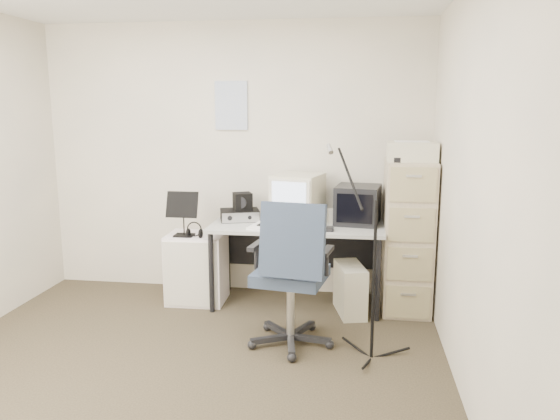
# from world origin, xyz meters

# --- Properties ---
(floor) EXTENTS (3.60, 3.60, 0.01)m
(floor) POSITION_xyz_m (0.00, 0.00, -0.01)
(floor) COLOR #2B2719
(floor) RESTS_ON ground
(wall_back) EXTENTS (3.60, 0.02, 2.50)m
(wall_back) POSITION_xyz_m (0.00, 1.80, 1.25)
(wall_back) COLOR beige
(wall_back) RESTS_ON ground
(wall_right) EXTENTS (0.02, 3.60, 2.50)m
(wall_right) POSITION_xyz_m (1.80, 0.00, 1.25)
(wall_right) COLOR beige
(wall_right) RESTS_ON ground
(wall_calendar) EXTENTS (0.30, 0.02, 0.44)m
(wall_calendar) POSITION_xyz_m (-0.02, 1.79, 1.75)
(wall_calendar) COLOR white
(wall_calendar) RESTS_ON wall_back
(filing_cabinet) EXTENTS (0.40, 0.60, 1.30)m
(filing_cabinet) POSITION_xyz_m (1.58, 1.48, 0.65)
(filing_cabinet) COLOR #CBB292
(filing_cabinet) RESTS_ON floor
(printer) EXTENTS (0.41, 0.29, 0.16)m
(printer) POSITION_xyz_m (1.58, 1.41, 1.38)
(printer) COLOR beige
(printer) RESTS_ON filing_cabinet
(desk) EXTENTS (1.50, 0.70, 0.73)m
(desk) POSITION_xyz_m (0.63, 1.45, 0.36)
(desk) COLOR beige
(desk) RESTS_ON floor
(crt_monitor) EXTENTS (0.48, 0.49, 0.43)m
(crt_monitor) POSITION_xyz_m (0.63, 1.53, 0.94)
(crt_monitor) COLOR beige
(crt_monitor) RESTS_ON desk
(crt_tv) EXTENTS (0.42, 0.44, 0.33)m
(crt_tv) POSITION_xyz_m (1.15, 1.56, 0.90)
(crt_tv) COLOR black
(crt_tv) RESTS_ON desk
(desk_speaker) EXTENTS (0.09, 0.09, 0.13)m
(desk_speaker) POSITION_xyz_m (0.93, 1.52, 0.80)
(desk_speaker) COLOR beige
(desk_speaker) RESTS_ON desk
(keyboard) EXTENTS (0.48, 0.29, 0.03)m
(keyboard) POSITION_xyz_m (0.57, 1.26, 0.74)
(keyboard) COLOR beige
(keyboard) RESTS_ON desk
(mouse) EXTENTS (0.06, 0.10, 0.03)m
(mouse) POSITION_xyz_m (0.93, 1.24, 0.75)
(mouse) COLOR black
(mouse) RESTS_ON desk
(radio_receiver) EXTENTS (0.40, 0.33, 0.10)m
(radio_receiver) POSITION_xyz_m (0.10, 1.54, 0.78)
(radio_receiver) COLOR black
(radio_receiver) RESTS_ON desk
(radio_speaker) EXTENTS (0.20, 0.20, 0.16)m
(radio_speaker) POSITION_xyz_m (0.13, 1.54, 0.91)
(radio_speaker) COLOR black
(radio_speaker) RESTS_ON radio_receiver
(papers) EXTENTS (0.28, 0.34, 0.02)m
(papers) POSITION_xyz_m (0.37, 1.29, 0.74)
(papers) COLOR white
(papers) RESTS_ON desk
(pc_tower) EXTENTS (0.30, 0.49, 0.42)m
(pc_tower) POSITION_xyz_m (1.11, 1.29, 0.21)
(pc_tower) COLOR beige
(pc_tower) RESTS_ON floor
(office_chair) EXTENTS (0.74, 0.74, 1.11)m
(office_chair) POSITION_xyz_m (0.68, 0.61, 0.55)
(office_chair) COLOR #334354
(office_chair) RESTS_ON floor
(side_cart) EXTENTS (0.51, 0.41, 0.62)m
(side_cart) POSITION_xyz_m (-0.27, 1.39, 0.31)
(side_cart) COLOR white
(side_cart) RESTS_ON floor
(music_stand) EXTENTS (0.30, 0.20, 0.41)m
(music_stand) POSITION_xyz_m (-0.35, 1.31, 0.83)
(music_stand) COLOR black
(music_stand) RESTS_ON side_cart
(headphones) EXTENTS (0.18, 0.18, 0.03)m
(headphones) POSITION_xyz_m (-0.25, 1.27, 0.67)
(headphones) COLOR black
(headphones) RESTS_ON side_cart
(mic_stand) EXTENTS (0.03, 0.03, 1.48)m
(mic_stand) POSITION_xyz_m (1.27, 0.47, 0.74)
(mic_stand) COLOR black
(mic_stand) RESTS_ON floor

